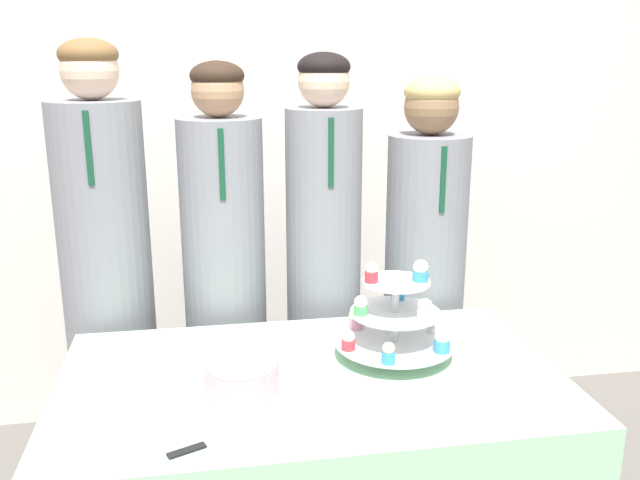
{
  "coord_description": "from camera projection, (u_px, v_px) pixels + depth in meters",
  "views": [
    {
      "loc": [
        -0.26,
        -1.25,
        1.59
      ],
      "look_at": [
        0.03,
        0.43,
        1.12
      ],
      "focal_mm": 38.0,
      "sensor_mm": 36.0,
      "label": 1
    }
  ],
  "objects": [
    {
      "name": "student_2",
      "position": [
        324.0,
        293.0,
        2.4
      ],
      "size": [
        0.26,
        0.27,
        1.6
      ],
      "color": "gray",
      "rests_on": "ground_plane"
    },
    {
      "name": "student_1",
      "position": [
        226.0,
        305.0,
        2.35
      ],
      "size": [
        0.28,
        0.29,
        1.57
      ],
      "color": "gray",
      "rests_on": "ground_plane"
    },
    {
      "name": "wall_back",
      "position": [
        263.0,
        114.0,
        2.88
      ],
      "size": [
        9.0,
        0.06,
        2.7
      ],
      "color": "silver",
      "rests_on": "ground_plane"
    },
    {
      "name": "cake_knife",
      "position": [
        209.0,
        444.0,
        1.5
      ],
      "size": [
        0.27,
        0.13,
        0.01
      ],
      "rotation": [
        0.0,
        0.0,
        0.41
      ],
      "color": "silver",
      "rests_on": "table"
    },
    {
      "name": "student_0",
      "position": [
        110.0,
        303.0,
        2.28
      ],
      "size": [
        0.3,
        0.3,
        1.64
      ],
      "color": "gray",
      "rests_on": "ground_plane"
    },
    {
      "name": "student_3",
      "position": [
        423.0,
        299.0,
        2.48
      ],
      "size": [
        0.29,
        0.29,
        1.52
      ],
      "color": "gray",
      "rests_on": "ground_plane"
    },
    {
      "name": "cupcake_stand",
      "position": [
        396.0,
        318.0,
        1.91
      ],
      "size": [
        0.34,
        0.34,
        0.29
      ],
      "color": "silver",
      "rests_on": "table"
    },
    {
      "name": "round_cake",
      "position": [
        242.0,
        374.0,
        1.7
      ],
      "size": [
        0.26,
        0.26,
        0.12
      ],
      "color": "white",
      "rests_on": "table"
    }
  ]
}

